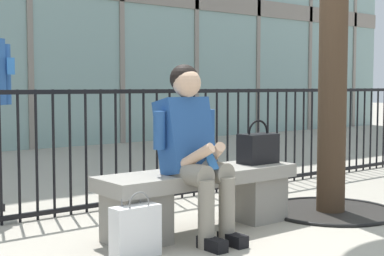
{
  "coord_description": "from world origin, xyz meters",
  "views": [
    {
      "loc": [
        -2.63,
        -3.2,
        1.06
      ],
      "look_at": [
        0.0,
        0.1,
        0.75
      ],
      "focal_mm": 53.59,
      "sensor_mm": 36.0,
      "label": 1
    }
  ],
  "objects_px": {
    "stone_bench": "(201,194)",
    "seated_person_with_phone": "(193,145)",
    "shopping_bag": "(135,230)",
    "handbag_on_bench": "(258,148)"
  },
  "relations": [
    {
      "from": "seated_person_with_phone",
      "to": "shopping_bag",
      "type": "bearing_deg",
      "value": -167.43
    },
    {
      "from": "stone_bench",
      "to": "handbag_on_bench",
      "type": "xyz_separation_m",
      "value": [
        0.58,
        -0.01,
        0.3
      ]
    },
    {
      "from": "stone_bench",
      "to": "shopping_bag",
      "type": "xyz_separation_m",
      "value": [
        -0.73,
        -0.25,
        -0.1
      ]
    },
    {
      "from": "seated_person_with_phone",
      "to": "shopping_bag",
      "type": "height_order",
      "value": "seated_person_with_phone"
    },
    {
      "from": "seated_person_with_phone",
      "to": "shopping_bag",
      "type": "distance_m",
      "value": 0.75
    },
    {
      "from": "stone_bench",
      "to": "seated_person_with_phone",
      "type": "relative_size",
      "value": 1.32
    },
    {
      "from": "handbag_on_bench",
      "to": "shopping_bag",
      "type": "relative_size",
      "value": 0.83
    },
    {
      "from": "shopping_bag",
      "to": "handbag_on_bench",
      "type": "bearing_deg",
      "value": 10.49
    },
    {
      "from": "seated_person_with_phone",
      "to": "stone_bench",
      "type": "bearing_deg",
      "value": 36.42
    },
    {
      "from": "seated_person_with_phone",
      "to": "handbag_on_bench",
      "type": "bearing_deg",
      "value": 8.94
    }
  ]
}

